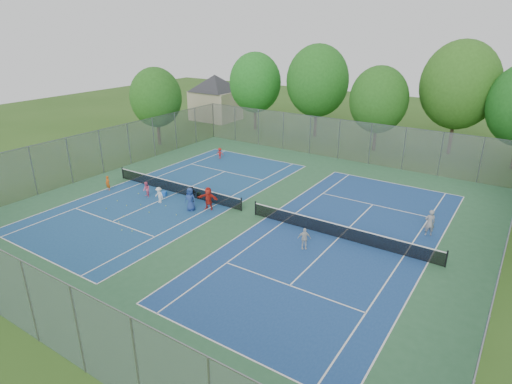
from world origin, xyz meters
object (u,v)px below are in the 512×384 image
instructor (430,223)px  ball_crate (164,194)px  net_right (339,232)px  ball_hopper (199,195)px  net_left (176,188)px

instructor → ball_crate: bearing=-14.6°
net_right → ball_hopper: (-11.78, 0.17, -0.21)m
ball_hopper → net_right: bearing=-0.8°
ball_crate → ball_hopper: ball_hopper is taller
net_right → ball_hopper: net_right is taller
ball_crate → ball_hopper: 2.94m
net_left → ball_crate: 1.08m
ball_crate → ball_hopper: bearing=21.1°
net_right → ball_crate: size_ratio=35.49×
net_left → ball_hopper: bearing=4.3°
net_right → instructor: bearing=37.1°
ball_hopper → net_left: bearing=-175.7°
ball_crate → instructor: 19.68m
net_right → instructor: instructor is taller
ball_crate → instructor: (19.17, 4.41, 0.74)m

